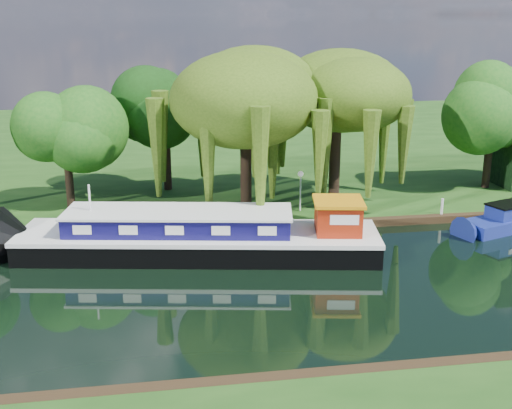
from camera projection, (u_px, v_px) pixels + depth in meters
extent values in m
plane|color=black|center=(338.00, 284.00, 30.52)|extent=(120.00, 120.00, 0.00)
cube|color=#183F11|center=(242.00, 143.00, 62.65)|extent=(120.00, 52.00, 0.45)
cube|color=black|center=(199.00, 246.00, 34.13)|extent=(19.31, 7.38, 1.26)
cube|color=silver|center=(199.00, 233.00, 33.92)|extent=(19.43, 7.48, 0.23)
cube|color=#110E48|center=(178.00, 222.00, 33.76)|extent=(12.05, 4.99, 1.00)
cube|color=silver|center=(178.00, 212.00, 33.60)|extent=(12.29, 5.23, 0.13)
cube|color=maroon|center=(338.00, 217.00, 33.56)|extent=(2.67, 2.67, 1.57)
cube|color=orange|center=(339.00, 202.00, 33.31)|extent=(2.97, 2.97, 0.17)
cylinder|color=silver|center=(90.00, 208.00, 33.61)|extent=(0.10, 0.10, 2.52)
cylinder|color=black|center=(246.00, 165.00, 39.89)|extent=(0.74, 0.74, 5.73)
ellipsoid|color=#345111|center=(246.00, 98.00, 38.71)|extent=(8.00, 8.00, 5.17)
cylinder|color=black|center=(335.00, 163.00, 41.17)|extent=(0.76, 0.76, 5.37)
ellipsoid|color=#345111|center=(337.00, 103.00, 40.06)|extent=(7.33, 7.33, 4.74)
cylinder|color=black|center=(68.00, 166.00, 39.92)|extent=(0.47, 0.47, 5.62)
ellipsoid|color=#175114|center=(65.00, 129.00, 39.27)|extent=(4.60, 4.60, 4.60)
cylinder|color=black|center=(167.00, 147.00, 44.54)|extent=(0.50, 0.50, 6.00)
ellipsoid|color=black|center=(165.00, 112.00, 43.84)|extent=(4.80, 4.80, 4.80)
cylinder|color=black|center=(489.00, 147.00, 45.10)|extent=(0.56, 0.56, 5.84)
ellipsoid|color=#175114|center=(493.00, 113.00, 44.42)|extent=(4.67, 4.67, 4.67)
cylinder|color=silver|center=(300.00, 194.00, 40.10)|extent=(0.10, 0.10, 2.20)
sphere|color=white|center=(301.00, 174.00, 39.73)|extent=(0.36, 0.36, 0.36)
cylinder|color=silver|center=(129.00, 221.00, 36.70)|extent=(0.16, 0.16, 1.00)
cylinder|color=silver|center=(233.00, 216.00, 37.60)|extent=(0.16, 0.16, 1.00)
cylinder|color=silver|center=(348.00, 211.00, 38.66)|extent=(0.16, 0.16, 1.00)
cylinder|color=silver|center=(442.00, 206.00, 39.56)|extent=(0.16, 0.16, 1.00)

